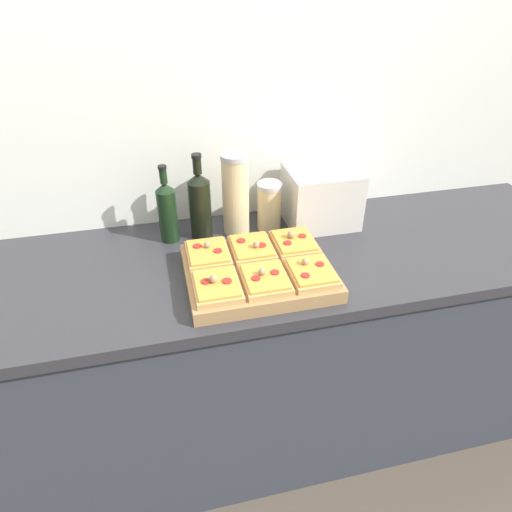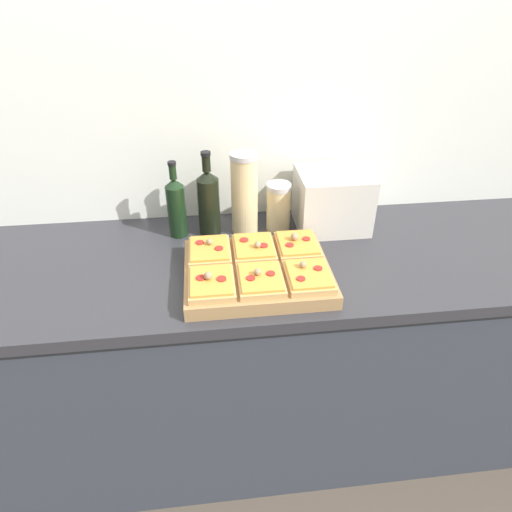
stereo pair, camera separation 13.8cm
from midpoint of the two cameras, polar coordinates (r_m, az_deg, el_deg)
The scene contains 15 objects.
ground_plane at distance 2.00m, azimuth -2.39°, elevation -28.22°, with size 12.00×12.00×0.00m, color #4C4238.
wall_back at distance 1.69m, azimuth -8.09°, elevation 15.68°, with size 6.00×0.06×2.50m.
kitchen_counter at distance 1.82m, azimuth -4.77°, elevation -12.55°, with size 2.63×0.67×0.91m.
cutting_board at distance 1.43m, azimuth -2.50°, elevation -2.15°, with size 0.45×0.37×0.04m, color #A37A4C.
pizza_slice_back_left at distance 1.46m, azimuth -8.72°, elevation 0.20°, with size 0.13×0.16×0.05m.
pizza_slice_back_center at distance 1.48m, azimuth -3.18°, elevation 0.90°, with size 0.13×0.16×0.05m.
pizza_slice_back_right at distance 1.50m, azimuth 2.19°, elevation 1.61°, with size 0.13×0.16×0.05m.
pizza_slice_front_left at distance 1.32m, azimuth -7.94°, elevation -3.84°, with size 0.13×0.16×0.05m.
pizza_slice_front_center at distance 1.34m, azimuth -1.81°, elevation -3.01°, with size 0.13×0.16×0.05m.
pizza_slice_front_right at distance 1.37m, azimuth 4.09°, elevation -2.17°, with size 0.13×0.16×0.05m.
olive_oil_bottle at distance 1.62m, azimuth -13.45°, elevation 5.46°, with size 0.07×0.07×0.28m.
wine_bottle at distance 1.62m, azimuth -9.48°, elevation 6.35°, with size 0.08×0.08×0.31m.
grain_jar_tall at distance 1.62m, azimuth -5.04°, elevation 7.62°, with size 0.10×0.10×0.30m.
grain_jar_short at distance 1.66m, azimuth -0.72°, elevation 6.22°, with size 0.09×0.09×0.18m.
toaster_oven at distance 1.70m, azimuth 5.85°, elevation 7.38°, with size 0.28×0.22×0.21m.
Camera 1 is at (-0.21, -0.92, 1.76)m, focal length 32.00 mm.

